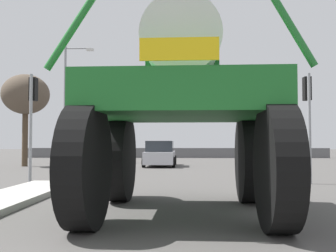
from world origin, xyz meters
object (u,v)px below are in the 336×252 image
at_px(traffic_signal_near_right, 308,103).
at_px(traffic_signal_far_left, 131,120).
at_px(sedan_ahead, 160,154).
at_px(streetlight_far_left, 67,97).
at_px(bare_tree_left, 26,95).
at_px(oversize_sprayer, 182,112).
at_px(traffic_signal_near_left, 33,104).

height_order(traffic_signal_near_right, traffic_signal_far_left, traffic_signal_far_left).
height_order(sedan_ahead, traffic_signal_near_right, traffic_signal_near_right).
bearing_deg(sedan_ahead, traffic_signal_near_right, -148.60).
xyz_separation_m(sedan_ahead, traffic_signal_near_right, (5.74, -9.70, 2.11)).
bearing_deg(streetlight_far_left, bare_tree_left, -107.28).
distance_m(streetlight_far_left, bare_tree_left, 4.41).
relative_size(traffic_signal_near_right, bare_tree_left, 0.70).
bearing_deg(sedan_ahead, bare_tree_left, 93.61).
bearing_deg(oversize_sprayer, traffic_signal_near_right, -34.78).
bearing_deg(traffic_signal_near_left, traffic_signal_near_right, 0.00).
relative_size(sedan_ahead, bare_tree_left, 0.75).
xyz_separation_m(oversize_sprayer, streetlight_far_left, (-8.06, 19.53, 2.53)).
height_order(sedan_ahead, traffic_signal_near_left, traffic_signal_near_left).
relative_size(sedan_ahead, streetlight_far_left, 0.50).
distance_m(traffic_signal_near_left, bare_tree_left, 10.22).
distance_m(traffic_signal_near_left, traffic_signal_far_left, 14.52).
bearing_deg(traffic_signal_near_left, oversize_sprayer, -48.20).
height_order(traffic_signal_near_right, bare_tree_left, bare_tree_left).
relative_size(traffic_signal_near_left, bare_tree_left, 0.70).
bearing_deg(bare_tree_left, sedan_ahead, 2.80).
height_order(sedan_ahead, traffic_signal_far_left, traffic_signal_far_left).
bearing_deg(sedan_ahead, streetlight_far_left, 61.52).
bearing_deg(traffic_signal_far_left, oversize_sprayer, -79.95).
relative_size(sedan_ahead, traffic_signal_near_left, 1.06).
xyz_separation_m(sedan_ahead, traffic_signal_near_left, (-4.11, -9.70, 2.12)).
relative_size(oversize_sprayer, traffic_signal_near_left, 1.39).
xyz_separation_m(traffic_signal_near_left, traffic_signal_far_left, (1.77, 14.41, 0.22)).
xyz_separation_m(traffic_signal_near_right, streetlight_far_left, (-12.52, 13.50, 1.78)).
bearing_deg(traffic_signal_far_left, streetlight_far_left, -168.51).
bearing_deg(traffic_signal_near_right, streetlight_far_left, 132.83).
bearing_deg(bare_tree_left, traffic_signal_near_left, -66.87).
bearing_deg(streetlight_far_left, traffic_signal_near_right, -47.17).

